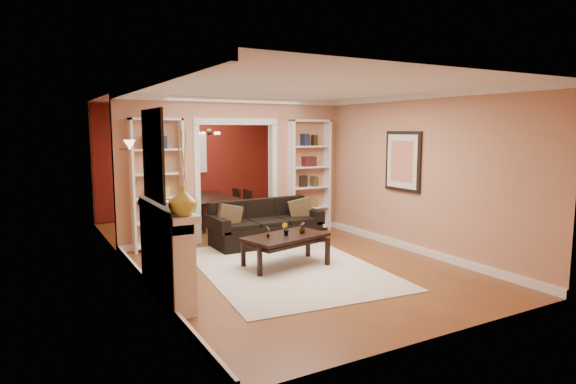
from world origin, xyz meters
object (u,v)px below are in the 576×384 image
sofa (266,223)px  bookshelf_left (158,185)px  coffee_table (286,251)px  bookshelf_right (309,176)px  fireplace (168,253)px  dining_table (211,210)px

sofa → bookshelf_left: 2.05m
sofa → bookshelf_left: (-1.81, 0.58, 0.75)m
coffee_table → bookshelf_left: 2.64m
bookshelf_right → fireplace: (-3.64, -2.53, -0.57)m
dining_table → fireplace: bearing=153.3°
sofa → fireplace: (-2.35, -1.95, 0.18)m
sofa → dining_table: 2.27m
fireplace → sofa: bearing=39.6°
sofa → dining_table: (-0.24, 2.26, -0.09)m
fireplace → dining_table: 4.72m
bookshelf_right → bookshelf_left: bearing=180.0°
bookshelf_right → dining_table: bearing=132.2°
sofa → coffee_table: size_ratio=1.59×
bookshelf_left → dining_table: bookshelf_left is taller
bookshelf_right → dining_table: size_ratio=1.28×
fireplace → dining_table: bearing=63.3°
sofa → bookshelf_right: size_ratio=0.89×
coffee_table → dining_table: size_ratio=0.72×
sofa → coffee_table: sofa is taller
bookshelf_left → fireplace: size_ratio=1.35×
bookshelf_left → sofa: bearing=-17.7°
coffee_table → bookshelf_right: size_ratio=0.56×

